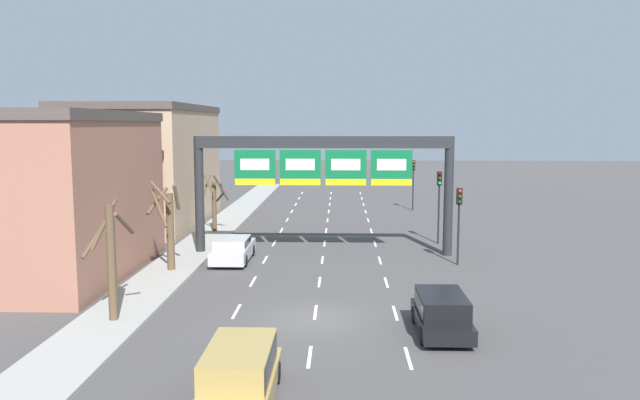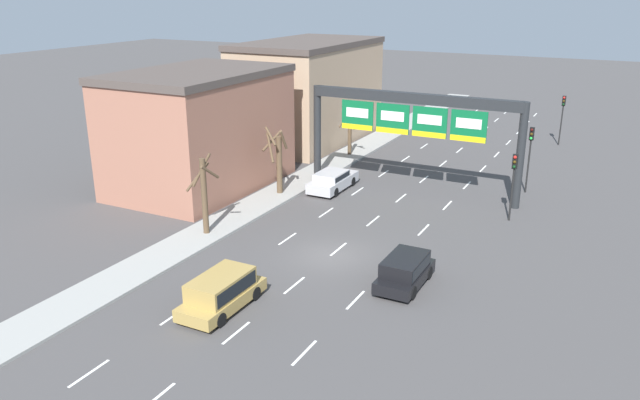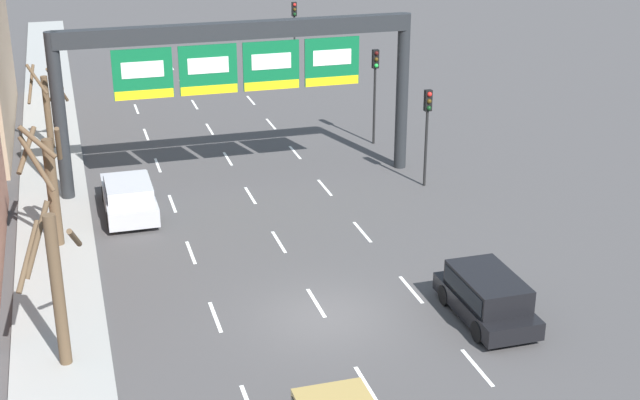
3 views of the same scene
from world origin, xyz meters
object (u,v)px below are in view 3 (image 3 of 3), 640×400
at_px(tree_bare_closest, 55,282).
at_px(tree_bare_third, 49,182).
at_px(car_silver, 129,196).
at_px(traffic_light_far_end, 375,77).
at_px(suv_black, 487,294).
at_px(sign_gantry, 239,62).
at_px(traffic_light_near_gantry, 294,22).
at_px(traffic_light_mid_block, 427,118).
at_px(tree_bare_second, 48,103).

bearing_deg(tree_bare_closest, tree_bare_third, 90.42).
distance_m(car_silver, traffic_light_far_end, 14.01).
bearing_deg(suv_black, sign_gantry, 108.81).
distance_m(sign_gantry, traffic_light_near_gantry, 21.11).
relative_size(traffic_light_near_gantry, traffic_light_mid_block, 1.06).
distance_m(traffic_light_far_end, tree_bare_third, 17.60).
relative_size(suv_black, traffic_light_far_end, 0.86).
bearing_deg(traffic_light_near_gantry, traffic_light_far_end, -90.63).
distance_m(car_silver, tree_bare_second, 9.78).
height_order(sign_gantry, tree_bare_second, sign_gantry).
xyz_separation_m(traffic_light_far_end, tree_bare_second, (-15.37, 3.44, -1.01)).
bearing_deg(car_silver, tree_bare_second, 107.30).
height_order(car_silver, tree_bare_third, tree_bare_third).
xyz_separation_m(sign_gantry, tree_bare_third, (-7.96, -4.80, -2.78)).
relative_size(tree_bare_closest, tree_bare_third, 0.99).
relative_size(suv_black, tree_bare_third, 0.86).
distance_m(car_silver, traffic_light_mid_block, 12.83).
bearing_deg(traffic_light_mid_block, sign_gantry, 161.17).
bearing_deg(tree_bare_second, sign_gantry, -41.95).
relative_size(car_silver, tree_bare_second, 1.14).
relative_size(suv_black, car_silver, 0.85).
height_order(suv_black, traffic_light_near_gantry, traffic_light_near_gantry).
height_order(sign_gantry, traffic_light_mid_block, sign_gantry).
distance_m(sign_gantry, suv_black, 15.54).
relative_size(sign_gantry, traffic_light_mid_block, 3.59).
distance_m(car_silver, tree_bare_third, 4.39).
xyz_separation_m(car_silver, tree_bare_closest, (-2.84, -11.11, 1.93)).
height_order(traffic_light_mid_block, tree_bare_second, tree_bare_second).
bearing_deg(tree_bare_third, car_silver, 43.20).
bearing_deg(traffic_light_mid_block, car_silver, 177.77).
distance_m(traffic_light_far_end, tree_bare_closest, 22.82).
distance_m(traffic_light_mid_block, tree_bare_closest, 18.75).
xyz_separation_m(sign_gantry, traffic_light_near_gantry, (7.61, 19.57, -2.14)).
bearing_deg(tree_bare_second, traffic_light_mid_block, -32.09).
distance_m(traffic_light_near_gantry, traffic_light_far_end, 15.89).
height_order(car_silver, tree_bare_closest, tree_bare_closest).
bearing_deg(tree_bare_closest, suv_black, -3.93).
bearing_deg(traffic_light_mid_block, tree_bare_closest, -145.48).
bearing_deg(traffic_light_near_gantry, tree_bare_third, -122.57).
height_order(traffic_light_near_gantry, traffic_light_mid_block, traffic_light_near_gantry).
bearing_deg(traffic_light_near_gantry, suv_black, -94.79).
xyz_separation_m(tree_bare_closest, tree_bare_third, (-0.06, 8.39, -0.07)).
bearing_deg(suv_black, tree_bare_closest, 176.07).
relative_size(suv_black, tree_bare_second, 0.97).
height_order(sign_gantry, traffic_light_far_end, sign_gantry).
xyz_separation_m(sign_gantry, tree_bare_closest, (-7.90, -13.19, -2.71)).
bearing_deg(traffic_light_mid_block, tree_bare_third, -171.81).
height_order(sign_gantry, tree_bare_third, sign_gantry).
xyz_separation_m(car_silver, traffic_light_far_end, (12.50, 5.77, 2.62)).
bearing_deg(sign_gantry, car_silver, -157.66).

